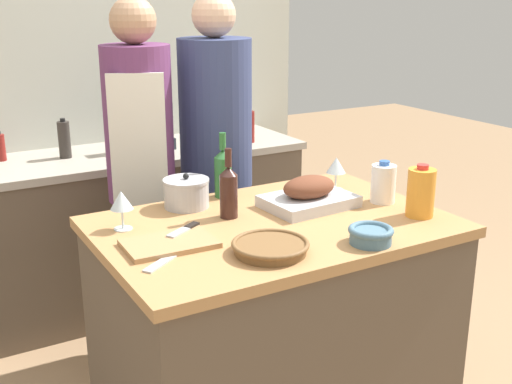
% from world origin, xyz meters
% --- Properties ---
extents(kitchen_island, '(1.27, 0.86, 0.93)m').
position_xyz_m(kitchen_island, '(0.00, 0.00, 0.47)').
color(kitchen_island, brown).
rests_on(kitchen_island, ground_plane).
extents(back_counter, '(1.87, 0.60, 0.89)m').
position_xyz_m(back_counter, '(0.00, 1.45, 0.45)').
color(back_counter, brown).
rests_on(back_counter, ground_plane).
extents(back_wall, '(2.37, 0.10, 2.55)m').
position_xyz_m(back_wall, '(0.00, 1.80, 1.27)').
color(back_wall, silver).
rests_on(back_wall, ground_plane).
extents(roasting_pan, '(0.36, 0.27, 0.12)m').
position_xyz_m(roasting_pan, '(0.21, 0.08, 0.98)').
color(roasting_pan, '#BCBCC1').
rests_on(roasting_pan, kitchen_island).
extents(wicker_basket, '(0.25, 0.25, 0.04)m').
position_xyz_m(wicker_basket, '(-0.16, -0.25, 0.95)').
color(wicker_basket, brown).
rests_on(wicker_basket, kitchen_island).
extents(cutting_board, '(0.31, 0.21, 0.02)m').
position_xyz_m(cutting_board, '(-0.42, -0.03, 0.94)').
color(cutting_board, '#AD7F51').
rests_on(cutting_board, kitchen_island).
extents(stock_pot, '(0.18, 0.18, 0.14)m').
position_xyz_m(stock_pot, '(-0.20, 0.32, 0.99)').
color(stock_pot, '#B7B7BC').
rests_on(stock_pot, kitchen_island).
extents(mixing_bowl, '(0.15, 0.15, 0.06)m').
position_xyz_m(mixing_bowl, '(0.17, -0.34, 0.96)').
color(mixing_bowl, slate).
rests_on(mixing_bowl, kitchen_island).
extents(juice_jug, '(0.10, 0.10, 0.20)m').
position_xyz_m(juice_jug, '(0.51, -0.22, 1.02)').
color(juice_jug, orange).
rests_on(juice_jug, kitchen_island).
extents(milk_jug, '(0.10, 0.10, 0.17)m').
position_xyz_m(milk_jug, '(0.50, -0.02, 1.01)').
color(milk_jug, white).
rests_on(milk_jug, kitchen_island).
extents(wine_bottle_green, '(0.07, 0.07, 0.27)m').
position_xyz_m(wine_bottle_green, '(-0.02, 0.36, 1.04)').
color(wine_bottle_green, '#28662D').
rests_on(wine_bottle_green, kitchen_island).
extents(wine_bottle_dark, '(0.07, 0.07, 0.26)m').
position_xyz_m(wine_bottle_dark, '(-0.12, 0.13, 1.03)').
color(wine_bottle_dark, '#381E19').
rests_on(wine_bottle_dark, kitchen_island).
extents(wine_glass_left, '(0.08, 0.08, 0.14)m').
position_xyz_m(wine_glass_left, '(-0.50, 0.20, 1.03)').
color(wine_glass_left, silver).
rests_on(wine_glass_left, kitchen_island).
extents(wine_glass_right, '(0.08, 0.08, 0.14)m').
position_xyz_m(wine_glass_right, '(0.44, 0.21, 1.03)').
color(wine_glass_right, silver).
rests_on(wine_glass_right, kitchen_island).
extents(knife_chef, '(0.21, 0.15, 0.01)m').
position_xyz_m(knife_chef, '(-0.46, -0.12, 0.93)').
color(knife_chef, '#B7B7BC').
rests_on(knife_chef, kitchen_island).
extents(knife_paring, '(0.15, 0.10, 0.01)m').
position_xyz_m(knife_paring, '(-0.34, 0.04, 0.95)').
color(knife_paring, '#B7B7BC').
rests_on(knife_paring, cutting_board).
extents(stand_mixer, '(0.18, 0.14, 0.35)m').
position_xyz_m(stand_mixer, '(0.11, 1.44, 1.04)').
color(stand_mixer, '#333842').
rests_on(stand_mixer, back_counter).
extents(condiment_bottle_tall, '(0.06, 0.06, 0.20)m').
position_xyz_m(condiment_bottle_tall, '(0.64, 1.32, 0.99)').
color(condiment_bottle_tall, maroon).
rests_on(condiment_bottle_tall, back_counter).
extents(condiment_bottle_short, '(0.06, 0.06, 0.21)m').
position_xyz_m(condiment_bottle_short, '(-0.39, 1.49, 0.99)').
color(condiment_bottle_short, '#332D28').
rests_on(condiment_bottle_short, back_counter).
extents(condiment_bottle_extra, '(0.05, 0.05, 0.16)m').
position_xyz_m(condiment_bottle_extra, '(-0.69, 1.59, 0.97)').
color(condiment_bottle_extra, maroon).
rests_on(condiment_bottle_extra, back_counter).
extents(person_cook_aproned, '(0.32, 0.34, 1.72)m').
position_xyz_m(person_cook_aproned, '(-0.21, 0.80, 0.97)').
color(person_cook_aproned, beige).
rests_on(person_cook_aproned, ground_plane).
extents(person_cook_guest, '(0.35, 0.35, 1.74)m').
position_xyz_m(person_cook_guest, '(0.17, 0.81, 0.97)').
color(person_cook_guest, beige).
rests_on(person_cook_guest, ground_plane).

